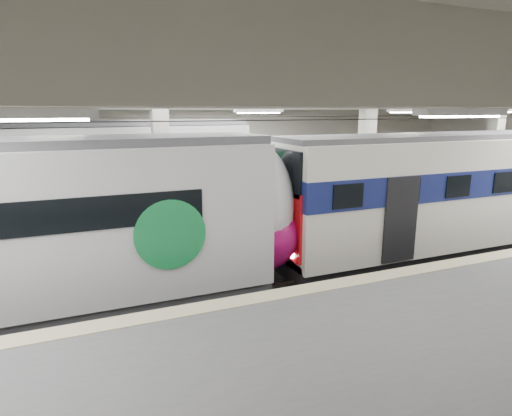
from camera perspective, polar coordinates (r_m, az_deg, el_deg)
name	(u,v)px	position (r m, az deg, el deg)	size (l,w,h in m)	color
station_hall	(316,181)	(10.85, 8.01, 3.63)	(36.00, 24.00, 5.75)	black
modern_emu	(68,230)	(11.35, -23.79, -2.66)	(13.43, 2.77, 4.35)	silver
older_rer	(445,192)	(16.20, 23.89, 1.99)	(12.63, 2.79, 4.20)	white
far_train	(46,186)	(16.73, -26.25, 2.65)	(14.54, 3.51, 4.59)	silver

